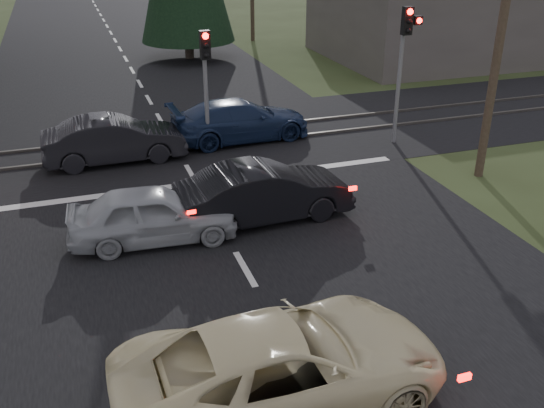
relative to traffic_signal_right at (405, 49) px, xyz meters
name	(u,v)px	position (x,y,z in m)	size (l,w,h in m)	color
ground	(291,349)	(-7.55, -9.47, -3.31)	(120.00, 120.00, 0.00)	#2E3819
road	(185,163)	(-7.55, 0.53, -3.31)	(14.00, 100.00, 0.01)	black
rail_corridor	(174,143)	(-7.55, 2.53, -3.31)	(120.00, 8.00, 0.01)	black
stop_line	(197,183)	(-7.55, -1.27, -3.30)	(13.00, 0.35, 0.00)	silver
rail_near	(178,150)	(-7.55, 1.73, -3.26)	(120.00, 0.12, 0.10)	#59544C
rail_far	(170,135)	(-7.55, 3.33, -3.26)	(120.00, 0.12, 0.10)	#59544C
traffic_signal_right	(405,49)	(0.00, 0.00, 0.00)	(0.68, 0.48, 4.70)	slate
traffic_signal_center	(206,71)	(-6.55, 1.20, -0.51)	(0.32, 0.48, 4.10)	slate
utility_pole_near	(503,19)	(0.95, -3.47, 1.41)	(1.80, 0.26, 9.00)	#4C3D2D
building_right	(453,20)	(10.45, 12.53, -1.31)	(14.00, 10.00, 4.00)	#59514C
cream_coupe	(283,365)	(-8.14, -10.70, -2.55)	(2.53, 5.48, 1.52)	beige
dark_hatchback	(264,193)	(-6.32, -4.17, -2.55)	(1.61, 4.63, 1.52)	black
silver_car	(153,214)	(-9.28, -4.40, -2.61)	(1.66, 4.13, 1.41)	#9C9FA3
blue_sedan	(240,120)	(-5.18, 2.16, -2.58)	(2.05, 5.04, 1.46)	#172545
dark_car_far	(114,140)	(-9.65, 1.41, -2.57)	(1.58, 4.54, 1.50)	black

